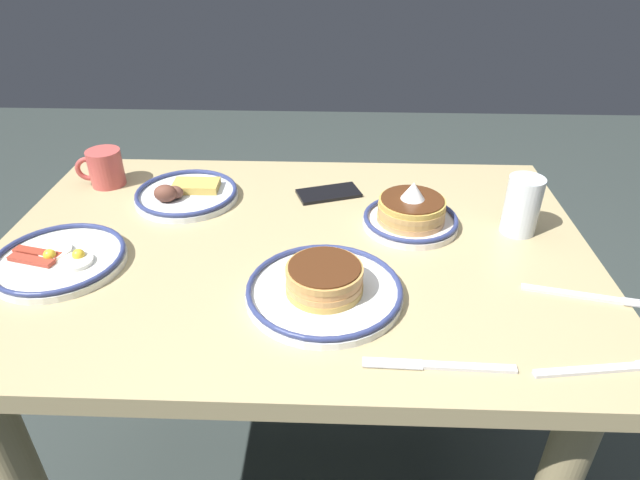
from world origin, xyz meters
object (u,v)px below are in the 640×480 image
Objects in this scene: coffee_mug at (105,167)px; butter_knife at (438,366)px; fork_near at (598,369)px; fork_far at (582,295)px; plate_far_companion at (324,287)px; plate_center_pancakes at (411,214)px; plate_far_side at (59,260)px; cell_phone at (329,193)px; drinking_glass at (522,208)px; plate_near_main at (185,194)px.

coffee_mug is 0.93m from butter_knife.
fork_near and fork_far have the same top height.
fork_far is (-0.99, 0.41, -0.04)m from coffee_mug.
plate_far_companion is at bearing 1.98° from fork_far.
coffee_mug is at bearing -38.12° from plate_far_companion.
plate_center_pancakes is 0.31m from plate_far_companion.
plate_center_pancakes is 0.82× the size of plate_far_side.
plate_center_pancakes is at bearing -60.56° from fork_near.
plate_center_pancakes is at bearing 123.22° from cell_phone.
coffee_mug is (0.04, -0.35, 0.03)m from plate_far_side.
drinking_glass is 0.63× the size of fork_near.
drinking_glass is at bearing -149.12° from plate_far_companion.
plate_far_companion is at bearing 133.20° from plate_near_main.
plate_center_pancakes is 0.70m from plate_far_side.
drinking_glass is (-0.73, 0.12, 0.04)m from plate_near_main.
cell_phone is 0.69m from fork_near.
plate_far_side is 2.22× the size of coffee_mug.
plate_near_main is at bearing -11.28° from plate_center_pancakes.
plate_far_companion is at bearing -21.73° from fork_near.
butter_knife is at bearing 88.60° from cell_phone.
coffee_mug is at bearing -22.98° from cell_phone.
fork_far is (-0.05, 0.22, -0.05)m from drinking_glass.
plate_near_main is at bearing 161.16° from coffee_mug.
plate_far_companion is at bearing 55.17° from plate_center_pancakes.
fork_far is at bearing 121.39° from cell_phone.
plate_near_main is at bearing -34.86° from fork_near.
fork_far is at bearing 176.25° from plate_far_side.
plate_far_companion reaches higher than plate_far_side.
plate_far_side is at bearing -19.63° from butter_knife.
butter_knife is (-0.18, 0.16, -0.02)m from plate_far_companion.
drinking_glass reaches higher than plate_far_side.
plate_near_main is 0.49m from plate_far_companion.
coffee_mug is 0.49× the size of butter_knife.
drinking_glass is at bearing 170.99° from plate_near_main.
coffee_mug reaches higher than plate_far_companion.
cell_phone reaches higher than fork_far.
plate_center_pancakes is 1.41× the size of cell_phone.
plate_far_companion is 1.12× the size of plate_far_side.
fork_far is (-0.28, 0.24, -0.03)m from plate_center_pancakes.
fork_near is (-0.95, 0.59, -0.04)m from coffee_mug.
drinking_glass is 0.23m from fork_far.
plate_far_side is 0.96m from fork_far.
fork_near is (-0.23, 0.42, -0.03)m from plate_center_pancakes.
cell_phone is 0.58m from butter_knife.
plate_near_main is 0.95× the size of plate_far_side.
butter_knife is at bearing 134.41° from plate_near_main.
plate_far_companion reaches higher than plate_near_main.
drinking_glass is 0.85× the size of cell_phone.
plate_far_companion is (0.18, 0.25, -0.01)m from plate_center_pancakes.
fork_near is 0.18m from fork_far.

